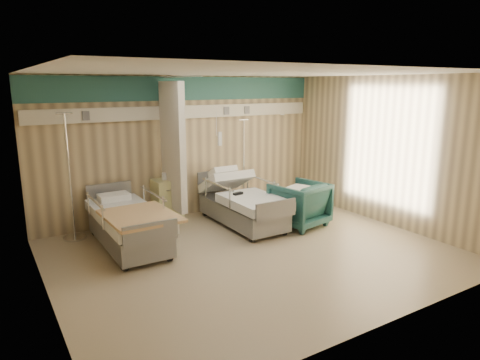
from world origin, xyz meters
The scene contains 13 objects.
ground centered at (0.00, 0.00, 0.00)m, with size 6.00×5.00×0.00m, color tan.
room_walls centered at (-0.03, 0.25, 1.86)m, with size 6.04×5.04×2.82m.
bed_right centered at (0.60, 1.30, 0.32)m, with size 1.00×2.16×0.63m, color white, non-canonical shape.
bed_left centered at (-1.60, 1.30, 0.32)m, with size 1.00×2.16×0.63m, color white, non-canonical shape.
bedside_cabinet centered at (-0.55, 2.20, 0.42)m, with size 0.50×0.48×0.85m, color #D4D185.
visitor_armchair centered at (1.49, 0.70, 0.42)m, with size 0.90×0.92×0.84m, color #1F4E49.
waffle_blanket centered at (1.51, 0.70, 0.88)m, with size 0.60×0.53×0.07m, color silver.
iv_stand_right centered at (1.25, 2.28, 0.39)m, with size 0.34×0.34×1.92m.
iv_stand_left centered at (-2.29, 2.19, 0.45)m, with size 0.39×0.39×2.18m.
call_remote centered at (0.46, 1.22, 0.65)m, with size 0.19×0.08×0.04m, color black.
tan_blanket centered at (-1.54, 0.84, 0.65)m, with size 1.00×1.26×0.04m, color tan.
toiletry_bag centered at (-0.44, 2.13, 0.91)m, with size 0.22×0.14×0.12m, color black.
white_cup centered at (-0.60, 2.20, 0.92)m, with size 0.09×0.09×0.13m, color white.
Camera 1 is at (-3.54, -5.32, 2.63)m, focal length 32.00 mm.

